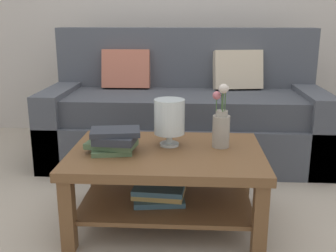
{
  "coord_description": "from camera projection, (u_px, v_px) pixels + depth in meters",
  "views": [
    {
      "loc": [
        0.12,
        -2.46,
        1.16
      ],
      "look_at": [
        -0.01,
        -0.19,
        0.54
      ],
      "focal_mm": 43.12,
      "sensor_mm": 36.0,
      "label": 1
    }
  ],
  "objects": [
    {
      "name": "glass_hurricane_vase",
      "position": [
        169.0,
        118.0,
        2.28
      ],
      "size": [
        0.17,
        0.17,
        0.27
      ],
      "color": "silver",
      "rests_on": "coffee_table"
    },
    {
      "name": "coffee_table",
      "position": [
        166.0,
        172.0,
        2.27
      ],
      "size": [
        1.07,
        0.74,
        0.44
      ],
      "color": "brown",
      "rests_on": "ground"
    },
    {
      "name": "couch",
      "position": [
        184.0,
        115.0,
        3.35
      ],
      "size": [
        2.21,
        0.9,
        1.06
      ],
      "color": "#474C56",
      "rests_on": "ground"
    },
    {
      "name": "flower_pitcher",
      "position": [
        221.0,
        124.0,
        2.26
      ],
      "size": [
        0.1,
        0.11,
        0.37
      ],
      "color": "#9E998E",
      "rests_on": "coffee_table"
    },
    {
      "name": "ground_plane",
      "position": [
        171.0,
        196.0,
        2.68
      ],
      "size": [
        10.0,
        10.0,
        0.0
      ],
      "primitive_type": "plane",
      "color": "#ADA393"
    },
    {
      "name": "book_stack_main",
      "position": [
        114.0,
        140.0,
        2.2
      ],
      "size": [
        0.31,
        0.24,
        0.13
      ],
      "color": "#51704C",
      "rests_on": "coffee_table"
    }
  ]
}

